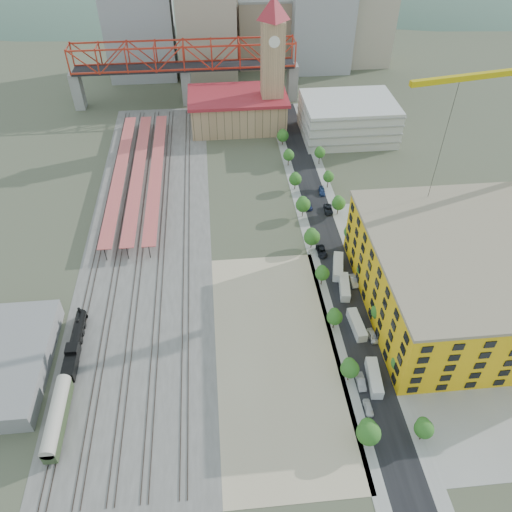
{
  "coord_description": "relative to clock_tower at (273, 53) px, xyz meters",
  "views": [
    {
      "loc": [
        -15.67,
        -101.73,
        92.67
      ],
      "look_at": [
        -6.62,
        -8.41,
        10.0
      ],
      "focal_mm": 35.0,
      "sensor_mm": 36.0,
      "label": 1
    }
  ],
  "objects": [
    {
      "name": "ground",
      "position": [
        -8.0,
        -79.99,
        -28.7
      ],
      "size": [
        400.0,
        400.0,
        0.0
      ],
      "primitive_type": "plane",
      "color": "#474C38",
      "rests_on": "ground"
    },
    {
      "name": "ballast_strip",
      "position": [
        -44.0,
        -62.49,
        -28.67
      ],
      "size": [
        36.0,
        165.0,
        0.06
      ],
      "primitive_type": "cube",
      "color": "#605E59",
      "rests_on": "ground"
    },
    {
      "name": "dirt_lot",
      "position": [
        -12.0,
        -111.49,
        -28.67
      ],
      "size": [
        28.0,
        67.0,
        0.06
      ],
      "primitive_type": "cube",
      "color": "tan",
      "rests_on": "ground"
    },
    {
      "name": "street_asphalt",
      "position": [
        8.0,
        -64.99,
        -28.67
      ],
      "size": [
        12.0,
        170.0,
        0.06
      ],
      "primitive_type": "cube",
      "color": "black",
      "rests_on": "ground"
    },
    {
      "name": "sidewalk_west",
      "position": [
        2.5,
        -64.99,
        -28.68
      ],
      "size": [
        3.0,
        170.0,
        0.04
      ],
      "primitive_type": "cube",
      "color": "gray",
      "rests_on": "ground"
    },
    {
      "name": "sidewalk_east",
      "position": [
        13.5,
        -64.99,
        -28.68
      ],
      "size": [
        3.0,
        170.0,
        0.04
      ],
      "primitive_type": "cube",
      "color": "gray",
      "rests_on": "ground"
    },
    {
      "name": "construction_pad",
      "position": [
        37.0,
        -99.99,
        -28.67
      ],
      "size": [
        50.0,
        90.0,
        0.06
      ],
      "primitive_type": "cube",
      "color": "gray",
      "rests_on": "ground"
    },
    {
      "name": "rail_tracks",
      "position": [
        -45.8,
        -62.49,
        -28.55
      ],
      "size": [
        26.56,
        160.0,
        0.18
      ],
      "color": "#382B23",
      "rests_on": "ground"
    },
    {
      "name": "platform_canopies",
      "position": [
        -49.0,
        -34.99,
        -24.7
      ],
      "size": [
        16.0,
        80.0,
        4.12
      ],
      "color": "#C7574C",
      "rests_on": "ground"
    },
    {
      "name": "station_hall",
      "position": [
        -13.0,
        2.01,
        -22.03
      ],
      "size": [
        38.0,
        24.0,
        13.1
      ],
      "color": "tan",
      "rests_on": "ground"
    },
    {
      "name": "clock_tower",
      "position": [
        0.0,
        0.0,
        0.0
      ],
      "size": [
        12.0,
        12.0,
        52.0
      ],
      "color": "tan",
      "rests_on": "ground"
    },
    {
      "name": "parking_garage",
      "position": [
        28.0,
        -9.99,
        -21.7
      ],
      "size": [
        34.0,
        26.0,
        14.0
      ],
      "primitive_type": "cube",
      "color": "silver",
      "rests_on": "ground"
    },
    {
      "name": "truss_bridge",
      "position": [
        -33.0,
        25.01,
        -9.83
      ],
      "size": [
        94.0,
        9.6,
        25.6
      ],
      "color": "gray",
      "rests_on": "ground"
    },
    {
      "name": "construction_building",
      "position": [
        34.0,
        -99.99,
        -19.29
      ],
      "size": [
        44.6,
        50.6,
        18.8
      ],
      "color": "yellow",
      "rests_on": "ground"
    },
    {
      "name": "street_trees",
      "position": [
        8.0,
        -74.99,
        -28.7
      ],
      "size": [
        15.4,
        124.4,
        8.0
      ],
      "color": "#255D1B",
      "rests_on": "ground"
    },
    {
      "name": "skyline",
      "position": [
        -0.53,
        62.32,
        -5.89
      ],
      "size": [
        133.0,
        46.0,
        60.0
      ],
      "color": "#9EA0A3",
      "rests_on": "ground"
    },
    {
      "name": "distant_hills",
      "position": [
        37.28,
        180.01,
        -108.23
      ],
      "size": [
        647.0,
        264.0,
        227.0
      ],
      "color": "#4C6B59",
      "rests_on": "ground"
    },
    {
      "name": "locomotive",
      "position": [
        -58.0,
        -105.09,
        -26.77
      ],
      "size": [
        2.67,
        20.62,
        5.16
      ],
      "color": "black",
      "rests_on": "ground"
    },
    {
      "name": "coach",
      "position": [
        -58.0,
        -124.98,
        -25.83
      ],
      "size": [
        2.96,
        17.19,
        5.39
      ],
      "color": "#2C3B20",
      "rests_on": "ground"
    },
    {
      "name": "site_trailer_a",
      "position": [
        8.0,
        -120.86,
        -27.42
      ],
      "size": [
        3.41,
        9.56,
        2.56
      ],
      "primitive_type": "cube",
      "rotation": [
        0.0,
        0.0,
        -0.1
      ],
      "color": "silver",
      "rests_on": "ground"
    },
    {
      "name": "site_trailer_b",
      "position": [
        8.0,
        -105.71,
        -27.46
      ],
      "size": [
        2.98,
        9.19,
        2.48
      ],
      "primitive_type": "cube",
      "rotation": [
        0.0,
        0.0,
        0.07
      ],
      "color": "silver",
      "rests_on": "ground"
    },
    {
      "name": "site_trailer_c",
      "position": [
        8.0,
        -92.83,
        -27.48
      ],
      "size": [
        3.68,
        9.16,
        2.44
      ],
      "primitive_type": "cube",
      "rotation": [
        0.0,
        0.0,
        -0.15
      ],
      "color": "silver",
      "rests_on": "ground"
    },
    {
      "name": "site_trailer_d",
      "position": [
        8.0,
        -85.12,
        -27.38
      ],
      "size": [
        4.7,
        9.98,
        2.64
      ],
      "primitive_type": "cube",
      "rotation": [
        0.0,
        0.0,
        -0.23
      ],
      "color": "silver",
      "rests_on": "ground"
    },
    {
      "name": "car_0",
      "position": [
        5.0,
        -127.59,
        -28.0
      ],
      "size": [
        1.66,
        4.08,
        1.39
      ],
      "primitive_type": "imported",
      "rotation": [
        0.0,
        0.0,
        -0.0
      ],
      "color": "silver",
      "rests_on": "ground"
    },
    {
      "name": "car_1",
      "position": [
        5.0,
        -121.23,
        -27.91
      ],
      "size": [
        1.75,
        4.82,
        1.58
      ],
      "primitive_type": "imported",
      "rotation": [
        0.0,
        0.0,
        -0.02
      ],
      "color": "gray",
      "rests_on": "ground"
    },
    {
      "name": "car_2",
      "position": [
        5.0,
        -77.81,
        -27.95
      ],
      "size": [
        2.64,
        5.44,
        1.49
      ],
      "primitive_type": "imported",
      "rotation": [
        0.0,
        0.0,
        0.03
      ],
      "color": "black",
      "rests_on": "ground"
    },
    {
      "name": "car_3",
      "position": [
        5.0,
        -55.38,
        -27.94
      ],
      "size": [
        2.69,
        5.41,
        1.51
      ],
      "primitive_type": "imported",
      "rotation": [
        0.0,
        0.0,
        0.11
      ],
      "color": "navy",
      "rests_on": "ground"
    },
    {
      "name": "car_4",
      "position": [
        11.0,
        -109.04,
        -27.94
      ],
      "size": [
        2.25,
        4.62,
        1.52
      ],
      "primitive_type": "imported",
      "rotation": [
        0.0,
        0.0,
        0.11
      ],
      "color": "white",
      "rests_on": "ground"
    },
    {
      "name": "car_5",
      "position": [
        11.0,
        -90.42,
        -27.9
      ],
      "size": [
        1.81,
        4.89,
        1.6
      ],
      "primitive_type": "imported",
      "rotation": [
        0.0,
        0.0,
        0.03
      ],
      "color": "#ADAEB3",
      "rests_on": "ground"
    },
    {
      "name": "car_6",
      "position": [
        11.0,
        -58.3,
        -27.94
      ],
      "size": [
        2.94,
        5.63,
        1.51
      ],
      "primitive_type": "imported",
      "rotation": [
        0.0,
        0.0,
        -0.08
      ],
      "color": "black",
      "rests_on": "ground"
    },
    {
      "name": "car_7",
      "position": [
        11.0,
        -48.12,
        -28.01
      ],
      "size": [
        2.31,
        4.85,
        1.37
      ],
      "primitive_type": "imported",
      "rotation": [
        0.0,
        0.0,
        -0.09
      ],
      "color": "navy",
      "rests_on": "ground"
    }
  ]
}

